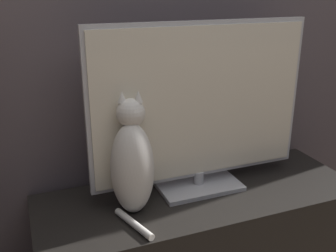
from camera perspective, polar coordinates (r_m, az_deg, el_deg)
The scene contains 4 objects.
wall_back at distance 1.84m, azimuth 1.15°, elevation 17.26°, with size 4.80×0.05×2.60m.
tv_stand at distance 1.93m, azimuth 4.58°, elevation -16.20°, with size 1.46×0.52×0.50m.
tv at distance 1.70m, azimuth 4.74°, elevation 2.47°, with size 0.99×0.22×0.75m.
cat at distance 1.57m, azimuth -5.21°, elevation -5.38°, with size 0.21×0.32×0.50m.
Camera 1 is at (-0.71, -0.47, 1.38)m, focal length 42.00 mm.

